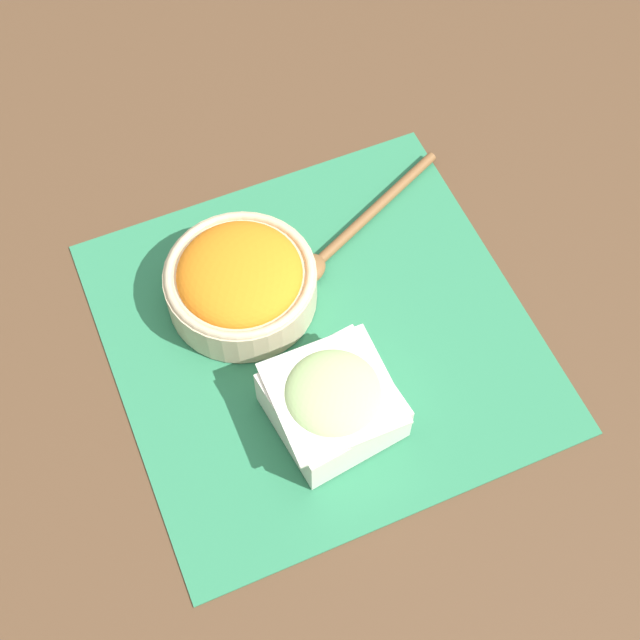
# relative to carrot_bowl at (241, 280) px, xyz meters

# --- Properties ---
(ground_plane) EXTENTS (3.00, 3.00, 0.00)m
(ground_plane) POSITION_rel_carrot_bowl_xyz_m (-0.08, -0.06, -0.04)
(ground_plane) COLOR #513823
(placemat) EXTENTS (0.44, 0.45, 0.00)m
(placemat) POSITION_rel_carrot_bowl_xyz_m (-0.08, -0.06, -0.04)
(placemat) COLOR #2D7A51
(placemat) RESTS_ON ground_plane
(carrot_bowl) EXTENTS (0.17, 0.17, 0.07)m
(carrot_bowl) POSITION_rel_carrot_bowl_xyz_m (0.00, 0.00, 0.00)
(carrot_bowl) COLOR #C6B28E
(carrot_bowl) RESTS_ON placemat
(cucumber_bowl) EXTENTS (0.13, 0.13, 0.07)m
(cucumber_bowl) POSITION_rel_carrot_bowl_xyz_m (-0.17, -0.03, 0.00)
(cucumber_bowl) COLOR silver
(cucumber_bowl) RESTS_ON placemat
(wooden_spoon) EXTENTS (0.13, 0.24, 0.02)m
(wooden_spoon) POSITION_rel_carrot_bowl_xyz_m (0.02, -0.13, -0.03)
(wooden_spoon) COLOR brown
(wooden_spoon) RESTS_ON placemat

